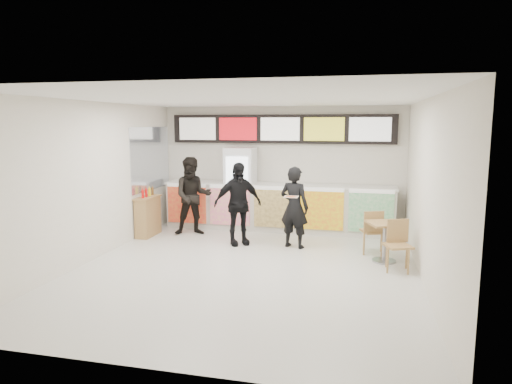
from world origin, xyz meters
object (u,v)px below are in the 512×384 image
(customer_main, at_px, (294,207))
(customer_left, at_px, (193,196))
(customer_mid, at_px, (238,204))
(service_counter, at_px, (277,207))
(cafe_table, at_px, (385,235))
(condiment_ledge, at_px, (148,216))
(drinks_fridge, at_px, (240,188))

(customer_main, distance_m, customer_left, 2.54)
(customer_left, height_order, customer_mid, customer_left)
(service_counter, bearing_deg, customer_mid, -111.47)
(customer_main, relative_size, customer_left, 0.94)
(customer_left, relative_size, cafe_table, 1.15)
(cafe_table, xyz_separation_m, condiment_ledge, (-5.25, 0.84, -0.06))
(customer_main, bearing_deg, condiment_ledge, 12.88)
(service_counter, distance_m, customer_left, 2.07)
(condiment_ledge, bearing_deg, customer_left, 20.71)
(service_counter, xyz_separation_m, cafe_table, (2.43, -2.07, -0.05))
(customer_main, distance_m, customer_mid, 1.21)
(customer_left, bearing_deg, condiment_ledge, 178.27)
(customer_mid, xyz_separation_m, condiment_ledge, (-2.23, 0.27, -0.42))
(service_counter, distance_m, customer_mid, 1.64)
(customer_mid, xyz_separation_m, cafe_table, (3.02, -0.57, -0.36))
(drinks_fridge, distance_m, condiment_ledge, 2.32)
(customer_main, height_order, customer_mid, customer_mid)
(cafe_table, bearing_deg, customer_main, 139.97)
(service_counter, xyz_separation_m, customer_main, (0.62, -1.45, 0.28))
(drinks_fridge, relative_size, customer_mid, 1.13)
(customer_main, xyz_separation_m, customer_left, (-2.47, 0.59, 0.05))
(service_counter, bearing_deg, cafe_table, -40.40)
(condiment_ledge, bearing_deg, customer_mid, -6.82)
(service_counter, relative_size, drinks_fridge, 2.78)
(customer_main, height_order, cafe_table, customer_main)
(cafe_table, bearing_deg, service_counter, 118.36)
(cafe_table, height_order, condiment_ledge, condiment_ledge)
(customer_main, xyz_separation_m, condiment_ledge, (-3.44, 0.23, -0.39))
(customer_left, distance_m, customer_mid, 1.41)
(service_counter, bearing_deg, condiment_ledge, -156.47)
(cafe_table, distance_m, condiment_ledge, 5.32)
(customer_mid, bearing_deg, cafe_table, -43.73)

